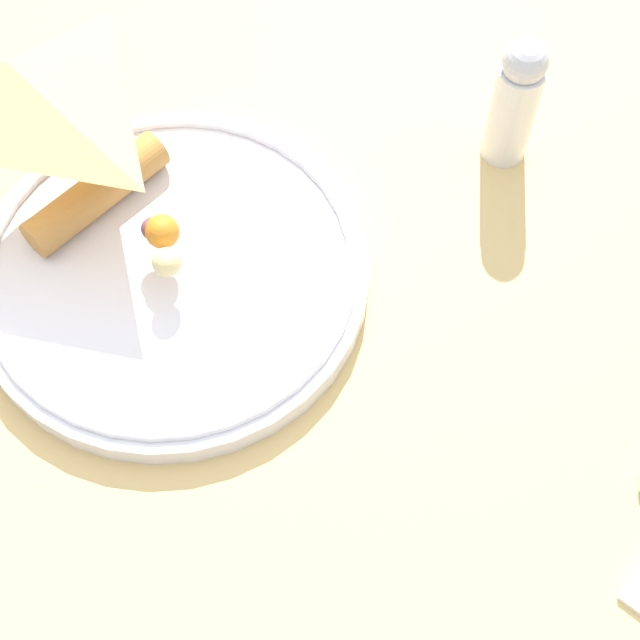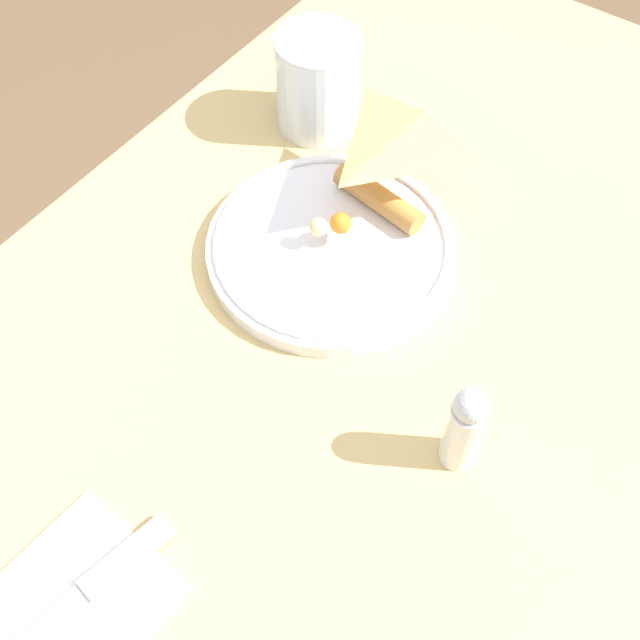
{
  "view_description": "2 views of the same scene",
  "coord_description": "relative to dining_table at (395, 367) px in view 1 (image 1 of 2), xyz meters",
  "views": [
    {
      "loc": [
        0.13,
        -0.28,
        1.24
      ],
      "look_at": [
        -0.02,
        -0.06,
        0.75
      ],
      "focal_mm": 55.0,
      "sensor_mm": 36.0,
      "label": 1
    },
    {
      "loc": [
        0.28,
        0.2,
        1.32
      ],
      "look_at": [
        -0.04,
        -0.03,
        0.75
      ],
      "focal_mm": 45.0,
      "sensor_mm": 36.0,
      "label": 2
    }
  ],
  "objects": [
    {
      "name": "ground_plane",
      "position": [
        0.0,
        0.0,
        -0.62
      ],
      "size": [
        6.0,
        6.0,
        0.0
      ],
      "primitive_type": "plane",
      "color": "brown"
    },
    {
      "name": "dining_table",
      "position": [
        0.0,
        0.0,
        0.0
      ],
      "size": [
        1.26,
        0.68,
        0.73
      ],
      "color": "#DBB770",
      "rests_on": "ground_plane"
    },
    {
      "name": "salt_shaker",
      "position": [
        -0.01,
        0.13,
        0.16
      ],
      "size": [
        0.03,
        0.03,
        0.1
      ],
      "color": "silver",
      "rests_on": "dining_table"
    },
    {
      "name": "plate_pizza",
      "position": [
        -0.12,
        -0.08,
        0.12
      ],
      "size": [
        0.24,
        0.24,
        0.05
      ],
      "color": "white",
      "rests_on": "dining_table"
    }
  ]
}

